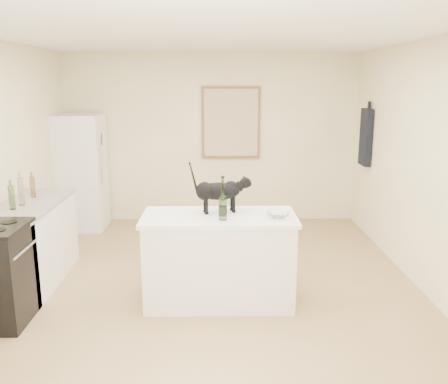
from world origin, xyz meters
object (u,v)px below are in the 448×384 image
wine_bottle (223,201)px  black_cat (218,193)px  fridge (81,172)px  glass_bowl (278,215)px

wine_bottle → black_cat: bearing=98.6°
fridge → glass_bowl: 3.72m
fridge → glass_bowl: (2.62, -2.64, 0.08)m
glass_bowl → fridge: bearing=134.7°
black_cat → glass_bowl: size_ratio=2.44×
fridge → wine_bottle: bearing=-52.4°
black_cat → glass_bowl: black_cat is taller
black_cat → wine_bottle: (0.04, -0.26, -0.01)m
black_cat → wine_bottle: 0.27m
fridge → glass_bowl: fridge is taller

